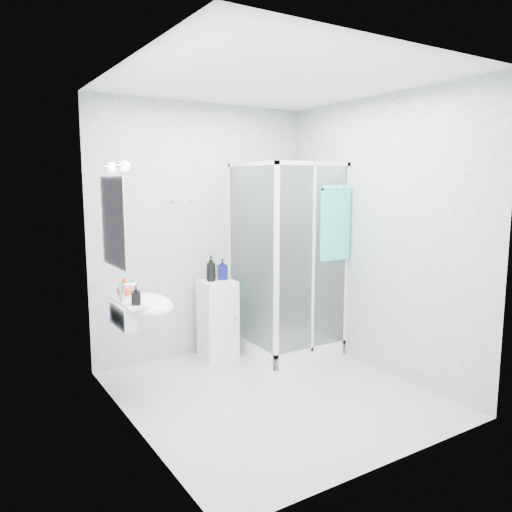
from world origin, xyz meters
TOP-DOWN VIEW (x-y plane):
  - room at (0.00, 0.00)m, footprint 2.40×2.60m
  - shower_enclosure at (0.67, 0.77)m, footprint 0.90×0.95m
  - wall_basin at (-0.99, 0.45)m, footprint 0.46×0.56m
  - mirror at (-1.19, 0.45)m, footprint 0.02×0.60m
  - vanity_lights at (-1.14, 0.45)m, footprint 0.10×0.40m
  - wall_hooks at (-0.25, 1.26)m, footprint 0.23×0.06m
  - storage_cabinet at (0.02, 1.04)m, footprint 0.35×0.37m
  - hand_towel at (0.99, 0.36)m, footprint 0.35×0.05m
  - shampoo_bottle_a at (-0.04, 1.05)m, footprint 0.13×0.13m
  - shampoo_bottle_b at (0.10, 1.07)m, footprint 0.13×0.13m
  - soap_dispenser_orange at (-1.07, 0.60)m, footprint 0.16×0.16m
  - soap_dispenser_black at (-1.07, 0.31)m, footprint 0.09×0.09m

SIDE VIEW (x-z plane):
  - storage_cabinet at x=0.02m, z-range 0.00..0.81m
  - shower_enclosure at x=0.67m, z-range -0.55..1.45m
  - wall_basin at x=-0.99m, z-range 0.62..0.97m
  - shampoo_bottle_b at x=0.10m, z-range 0.81..1.03m
  - soap_dispenser_black at x=-1.07m, z-range 0.86..1.02m
  - soap_dispenser_orange at x=-1.07m, z-range 0.86..1.02m
  - shampoo_bottle_a at x=-0.04m, z-range 0.81..1.07m
  - room at x=0.00m, z-range 0.00..2.60m
  - hand_towel at x=0.99m, z-range 1.05..1.79m
  - mirror at x=-1.19m, z-range 1.15..1.85m
  - wall_hooks at x=-0.25m, z-range 1.60..1.64m
  - vanity_lights at x=-1.14m, z-range 1.88..1.96m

